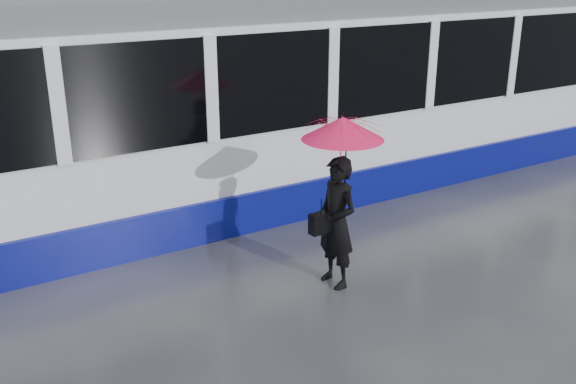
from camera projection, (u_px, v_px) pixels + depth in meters
ground at (253, 276)px, 8.27m from camera, size 90.00×90.00×0.00m
rails at (178, 214)px, 10.27m from camera, size 34.00×1.51×0.02m
woman at (337, 223)px, 7.80m from camera, size 0.43×0.63×1.66m
umbrella at (342, 144)px, 7.49m from camera, size 1.03×1.03×1.12m
handbag at (321, 223)px, 7.70m from camera, size 0.30×0.15×0.44m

